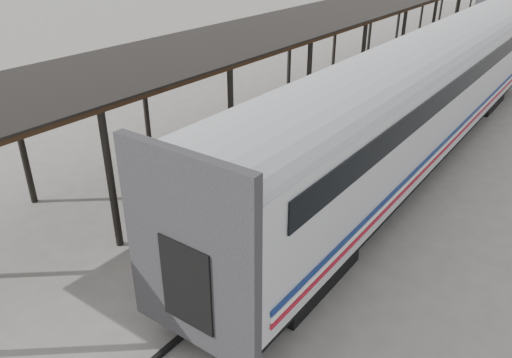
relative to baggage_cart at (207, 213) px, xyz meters
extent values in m
plane|color=slate|center=(-0.23, 0.13, -0.65)|extent=(160.00, 160.00, 0.00)
cube|color=silver|center=(2.97, 8.13, 1.95)|extent=(3.00, 24.00, 2.90)
cube|color=#28282B|center=(2.97, -3.77, 1.95)|extent=(3.04, 0.22, 3.50)
cube|color=black|center=(1.45, 8.13, 2.85)|extent=(0.04, 22.08, 0.65)
cube|color=black|center=(2.97, 8.13, 0.25)|extent=(2.55, 23.04, 0.50)
cube|color=#28282B|center=(2.97, 22.23, 1.95)|extent=(3.04, 0.22, 3.50)
cube|color=black|center=(1.72, -0.37, 1.50)|extent=(0.50, 1.70, 2.00)
imported|color=silver|center=(1.72, -0.37, 1.36)|extent=(0.72, 0.89, 1.72)
cube|color=#A37646|center=(1.32, -0.52, 0.75)|extent=(0.57, 0.25, 0.42)
cylinder|color=black|center=(-5.68, 24.13, 1.35)|extent=(0.20, 0.20, 4.00)
cylinder|color=black|center=(-1.58, 24.13, 1.35)|extent=(0.20, 0.20, 4.00)
cube|color=brown|center=(0.00, 0.00, 0.15)|extent=(1.66, 2.58, 0.12)
cube|color=black|center=(0.00, 0.00, -0.20)|extent=(1.54, 2.47, 0.06)
cylinder|color=black|center=(-0.66, -0.85, -0.45)|extent=(0.15, 0.41, 0.40)
cylinder|color=black|center=(0.32, -1.02, -0.45)|extent=(0.15, 0.41, 0.40)
cylinder|color=black|center=(-0.32, 1.02, -0.45)|extent=(0.15, 0.41, 0.40)
cylinder|color=black|center=(0.66, 0.85, -0.45)|extent=(0.15, 0.41, 0.40)
cube|color=#373739|center=(-0.15, 0.57, 0.33)|extent=(0.76, 0.58, 0.23)
cube|color=#A37646|center=(0.44, 0.67, 0.32)|extent=(0.69, 0.56, 0.22)
cube|color=black|center=(-0.30, 0.12, 0.32)|extent=(0.62, 0.49, 0.22)
cube|color=#4C5030|center=(0.31, 0.09, 0.30)|extent=(0.54, 0.44, 0.17)
cube|color=#503320|center=(-0.10, 0.49, 0.54)|extent=(0.71, 0.62, 0.21)
cube|color=#A37646|center=(-0.29, 0.12, 0.56)|extent=(0.53, 0.39, 0.21)
cube|color=#98260D|center=(-2.98, 19.19, -0.05)|extent=(1.41, 1.85, 0.98)
cube|color=#98260D|center=(-2.85, 19.61, 0.60)|extent=(1.07, 0.89, 0.38)
cylinder|color=black|center=(-3.57, 18.74, -0.45)|extent=(0.24, 0.41, 0.39)
cylinder|color=black|center=(-2.73, 18.49, -0.45)|extent=(0.24, 0.41, 0.39)
cylinder|color=black|center=(-3.22, 19.89, -0.45)|extent=(0.24, 0.41, 0.39)
cylinder|color=black|center=(-2.39, 19.64, -0.45)|extent=(0.24, 0.41, 0.39)
imported|color=navy|center=(0.25, -0.65, 1.19)|extent=(0.53, 0.75, 1.96)
imported|color=black|center=(-1.85, 12.27, 0.33)|extent=(1.23, 0.74, 1.96)
camera|label=1|loc=(8.20, -8.94, 7.19)|focal=35.00mm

